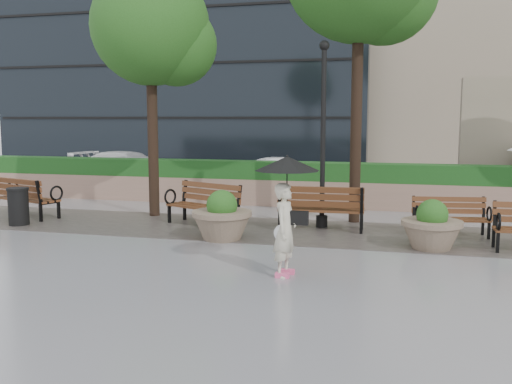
% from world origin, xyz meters
% --- Properties ---
extents(ground, '(100.00, 100.00, 0.00)m').
position_xyz_m(ground, '(0.00, 0.00, 0.00)').
color(ground, gray).
rests_on(ground, ground).
extents(cobble_strip, '(28.00, 3.20, 0.01)m').
position_xyz_m(cobble_strip, '(0.00, 3.00, 0.01)').
color(cobble_strip, '#383330').
rests_on(cobble_strip, ground).
extents(hedge_wall, '(24.00, 0.80, 1.35)m').
position_xyz_m(hedge_wall, '(0.00, 7.00, 0.66)').
color(hedge_wall, '#9A7663').
rests_on(hedge_wall, ground).
extents(asphalt_street, '(40.00, 7.00, 0.00)m').
position_xyz_m(asphalt_street, '(0.00, 11.00, 0.00)').
color(asphalt_street, black).
rests_on(asphalt_street, ground).
extents(bench_0, '(2.14, 1.37, 1.08)m').
position_xyz_m(bench_0, '(-7.17, 3.11, 0.32)').
color(bench_0, brown).
rests_on(bench_0, ground).
extents(bench_1, '(2.10, 1.50, 1.05)m').
position_xyz_m(bench_1, '(-2.08, 3.14, 0.31)').
color(bench_1, brown).
rests_on(bench_1, ground).
extents(bench_2, '(2.06, 0.90, 1.08)m').
position_xyz_m(bench_2, '(0.85, 3.30, 0.32)').
color(bench_2, brown).
rests_on(bench_2, ground).
extents(bench_3, '(1.73, 0.91, 0.89)m').
position_xyz_m(bench_3, '(3.80, 3.29, 0.26)').
color(bench_3, brown).
rests_on(bench_3, ground).
extents(planter_left, '(1.32, 1.32, 1.11)m').
position_xyz_m(planter_left, '(-1.12, 1.69, 0.43)').
color(planter_left, '#7F6B56').
rests_on(planter_left, ground).
extents(planter_right, '(1.23, 1.23, 1.04)m').
position_xyz_m(planter_right, '(3.33, 1.90, 0.40)').
color(planter_right, '#7F6B56').
rests_on(planter_right, ground).
extents(trash_bin, '(0.54, 0.54, 0.90)m').
position_xyz_m(trash_bin, '(-6.61, 2.03, 0.45)').
color(trash_bin, black).
rests_on(trash_bin, ground).
extents(lamppost, '(0.28, 0.28, 4.50)m').
position_xyz_m(lamppost, '(0.82, 3.64, 2.00)').
color(lamppost, black).
rests_on(lamppost, ground).
extents(tree_0, '(3.27, 3.14, 6.67)m').
position_xyz_m(tree_0, '(-3.75, 4.27, 4.96)').
color(tree_0, black).
rests_on(tree_0, ground).
extents(car_left, '(4.91, 2.45, 1.37)m').
position_xyz_m(car_left, '(-7.79, 10.35, 0.69)').
color(car_left, white).
rests_on(car_left, ground).
extents(car_right, '(3.81, 1.62, 1.22)m').
position_xyz_m(car_right, '(-1.56, 10.36, 0.61)').
color(car_right, white).
rests_on(car_right, ground).
extents(pedestrian, '(1.11, 1.11, 2.03)m').
position_xyz_m(pedestrian, '(0.84, -0.80, 1.24)').
color(pedestrian, beige).
rests_on(pedestrian, ground).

